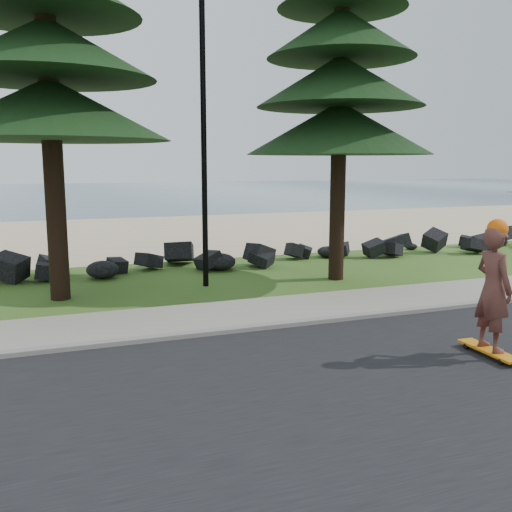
# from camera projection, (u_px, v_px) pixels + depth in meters

# --- Properties ---
(ground) EXTENTS (160.00, 160.00, 0.00)m
(ground) POSITION_uv_depth(u_px,v_px,m) (249.00, 317.00, 11.51)
(ground) COLOR #385D1D
(ground) RESTS_ON ground
(road) EXTENTS (160.00, 7.00, 0.02)m
(road) POSITION_uv_depth(u_px,v_px,m) (367.00, 404.00, 7.35)
(road) COLOR black
(road) RESTS_ON ground
(kerb) EXTENTS (160.00, 0.20, 0.10)m
(kerb) POSITION_uv_depth(u_px,v_px,m) (265.00, 327.00, 10.67)
(kerb) COLOR gray
(kerb) RESTS_ON ground
(sidewalk) EXTENTS (160.00, 2.00, 0.08)m
(sidewalk) POSITION_uv_depth(u_px,v_px,m) (245.00, 313.00, 11.69)
(sidewalk) COLOR #A19A86
(sidewalk) RESTS_ON ground
(beach_sand) EXTENTS (160.00, 15.00, 0.01)m
(beach_sand) POSITION_uv_depth(u_px,v_px,m) (136.00, 234.00, 24.91)
(beach_sand) COLOR tan
(beach_sand) RESTS_ON ground
(ocean) EXTENTS (160.00, 58.00, 0.01)m
(ocean) POSITION_uv_depth(u_px,v_px,m) (81.00, 193.00, 58.63)
(ocean) COLOR #355065
(ocean) RESTS_ON ground
(seawall_boulders) EXTENTS (60.00, 2.40, 1.10)m
(seawall_boulders) POSITION_uv_depth(u_px,v_px,m) (184.00, 269.00, 16.68)
(seawall_boulders) COLOR black
(seawall_boulders) RESTS_ON ground
(lamp_post) EXTENTS (0.25, 0.14, 8.14)m
(lamp_post) POSITION_uv_depth(u_px,v_px,m) (203.00, 119.00, 13.80)
(lamp_post) COLOR black
(lamp_post) RESTS_ON ground
(skateboarder) EXTENTS (0.50, 1.20, 2.21)m
(skateboarder) POSITION_uv_depth(u_px,v_px,m) (493.00, 290.00, 8.99)
(skateboarder) COLOR orange
(skateboarder) RESTS_ON ground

